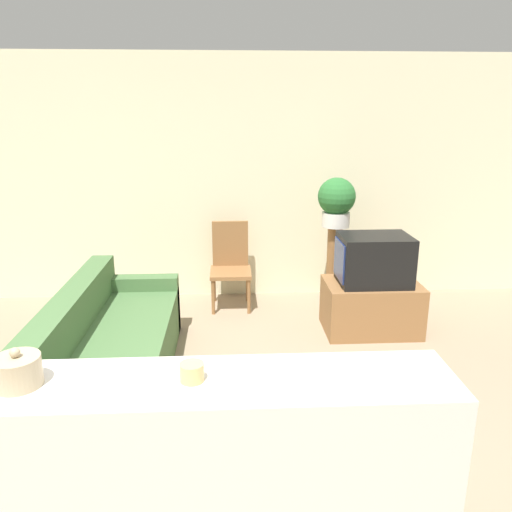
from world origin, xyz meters
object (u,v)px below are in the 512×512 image
object	(u,v)px
wooden_chair	(231,262)
couch	(110,350)
television	(373,259)
potted_plant	(337,201)
decorative_bowl	(17,371)

from	to	relation	value
wooden_chair	couch	bearing A→B (deg)	-120.07
couch	wooden_chair	world-z (taller)	wooden_chair
couch	television	world-z (taller)	television
couch	potted_plant	distance (m)	2.67
television	decorative_bowl	bearing A→B (deg)	-130.47
television	wooden_chair	world-z (taller)	television
couch	television	size ratio (longest dim) A/B	3.08
television	decorative_bowl	size ratio (longest dim) A/B	3.52
couch	television	bearing A→B (deg)	20.65
couch	television	xyz separation A→B (m)	(2.31, 0.87, 0.45)
potted_plant	decorative_bowl	xyz separation A→B (m)	(-1.97, -3.18, -0.14)
wooden_chair	potted_plant	bearing A→B (deg)	-10.43
television	potted_plant	world-z (taller)	potted_plant
television	wooden_chair	size ratio (longest dim) A/B	0.72
wooden_chair	decorative_bowl	distance (m)	3.54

